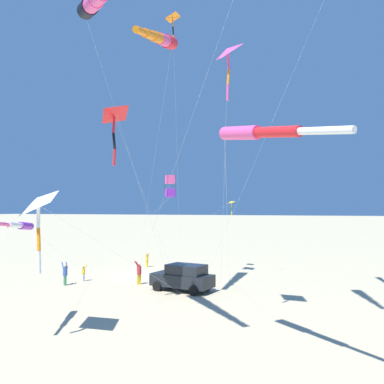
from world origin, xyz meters
name	(u,v)px	position (x,y,z in m)	size (l,w,h in m)	color
ground_plane	(142,275)	(0.00, 0.00, 0.00)	(600.00, 600.00, 0.00)	#C6B58C
parked_car	(183,277)	(-4.95, -5.67, 0.95)	(2.71, 4.57, 1.85)	black
cooler_box	(187,280)	(-2.10, -4.95, 0.21)	(0.62, 0.42, 0.42)	yellow
person_adult_flyer	(139,272)	(-3.84, -1.67, 0.96)	(0.63, 0.63, 1.77)	gold
person_child_green_jacket	(84,272)	(-4.09, 3.06, 0.70)	(0.42, 0.34, 1.28)	silver
person_child_grey_jacket	(65,273)	(-5.95, 3.40, 0.93)	(0.58, 0.61, 1.71)	#3D7F51
person_bystander_far	(147,259)	(4.29, 1.60, 0.79)	(0.46, 0.51, 1.45)	gold
kite_windsock_small_distant	(259,133)	(-16.06, -12.88, 8.59)	(18.18, 8.28, 9.17)	#EF4C93
kite_delta_white_trailing	(37,204)	(-16.80, -3.31, 5.93)	(12.12, 3.91, 6.58)	white
kite_box_rainbow_low_near	(170,186)	(-5.16, -4.74, 7.30)	(3.31, 8.92, 8.07)	#EF4C93
kite_windsock_green_low_center	(161,39)	(-7.55, -5.07, 16.82)	(14.28, 7.32, 17.96)	red
kite_delta_orange_high_right	(113,115)	(-10.74, -3.46, 11.19)	(9.27, 1.66, 11.79)	red
kite_delta_long_streamer_right	(227,53)	(-11.89, -10.60, 13.51)	(11.77, 4.27, 14.07)	#EF4C93
kite_delta_long_streamer_left	(172,19)	(-3.88, -4.38, 20.01)	(11.38, 4.13, 20.34)	orange
kite_windsock_red_high_left	(20,226)	(-15.90, -1.54, 4.92)	(15.50, 5.71, 5.22)	purple
kite_delta_magenta_far_left	(231,203)	(6.18, -6.37, 6.28)	(1.68, 10.52, 6.49)	yellow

